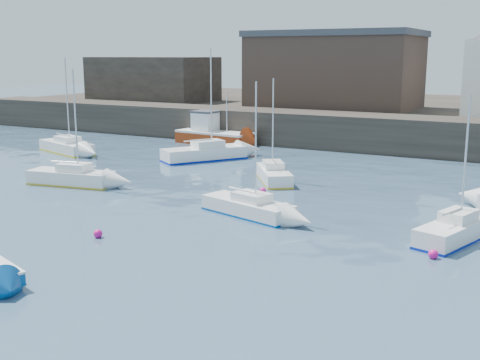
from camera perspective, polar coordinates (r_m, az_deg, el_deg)
The scene contains 15 objects.
water at distance 23.17m, azimuth -14.55°, elevation -9.00°, with size 220.00×220.00×0.00m, color #2D4760.
quay_wall at distance 53.24m, azimuth 11.98°, elevation 4.45°, with size 90.00×5.00×3.00m, color #28231E.
land_strip at distance 70.58m, azimuth 16.25°, elevation 5.91°, with size 90.00×32.00×2.80m, color #28231E.
warehouse at distance 62.32m, azimuth 8.99°, elevation 10.32°, with size 16.40×10.40×7.60m.
bldg_west at distance 72.01m, azimuth -8.26°, elevation 9.47°, with size 14.00×8.00×5.00m.
fishing_boat at distance 55.62m, azimuth -2.61°, elevation 4.41°, with size 7.51×3.43×4.82m.
sailboat_a at distance 39.39m, azimuth -15.67°, elevation 0.28°, with size 5.79×2.73×7.23m.
sailboat_b at distance 30.78m, azimuth 0.81°, elevation -2.56°, with size 5.55×3.08×6.81m.
sailboat_c at distance 28.24m, azimuth 19.74°, elevation -4.50°, with size 2.93×5.12×6.43m.
sailboat_e at distance 52.56m, azimuth -16.12°, elevation 3.07°, with size 6.44×3.76×7.90m.
sailboat_f at distance 39.13m, azimuth 3.21°, elevation 0.57°, with size 4.27×5.07×6.60m.
sailboat_h at distance 47.06m, azimuth -3.38°, elevation 2.59°, with size 5.40×6.70×8.52m.
buoy_near at distance 27.94m, azimuth -13.30°, elevation -5.33°, with size 0.40×0.40×0.40m, color #E01184.
buoy_mid at distance 25.71m, azimuth 17.83°, elevation -7.10°, with size 0.40×0.40×0.40m, color #E01184.
buoy_far at distance 35.47m, azimuth 2.16°, elevation -1.37°, with size 0.44×0.44×0.44m, color #E01184.
Camera 1 is at (15.08, -15.63, 8.08)m, focal length 45.00 mm.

